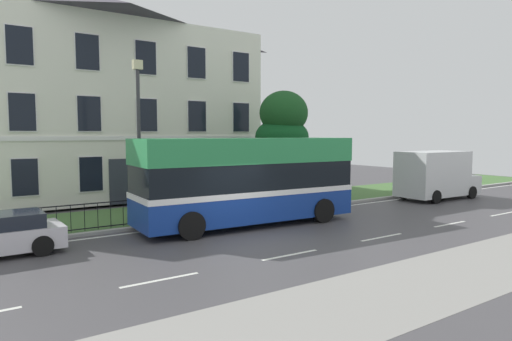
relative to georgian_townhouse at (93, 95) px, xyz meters
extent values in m
cube|color=#464447|center=(1.30, -14.17, -5.69)|extent=(60.00, 56.00, 0.06)
cube|color=silver|center=(1.30, -10.52, -5.66)|extent=(54.00, 0.14, 0.01)
cube|color=silver|center=(-2.70, -15.97, -5.66)|extent=(2.00, 0.12, 0.01)
cube|color=silver|center=(1.30, -15.97, -5.66)|extent=(2.00, 0.12, 0.01)
cube|color=silver|center=(5.30, -15.97, -5.66)|extent=(2.00, 0.12, 0.01)
cube|color=silver|center=(9.30, -15.97, -5.66)|extent=(2.00, 0.12, 0.01)
cube|color=silver|center=(13.30, -15.97, -5.66)|extent=(2.00, 0.12, 0.01)
cube|color=#9E9E99|center=(1.30, -10.05, -5.60)|extent=(57.00, 0.24, 0.12)
cube|color=#446B36|center=(1.30, -7.72, -5.60)|extent=(57.00, 4.42, 0.12)
cube|color=gray|center=(1.30, -19.67, -5.66)|extent=(57.00, 3.00, 0.01)
cube|color=silver|center=(0.00, 0.01, -1.01)|extent=(16.56, 8.91, 9.08)
pyramid|color=#484250|center=(0.00, 0.01, 4.51)|extent=(16.89, 9.09, 1.95)
cube|color=white|center=(0.00, -4.48, -2.35)|extent=(16.56, 0.06, 0.20)
cube|color=#2D333D|center=(0.00, -4.49, -4.44)|extent=(1.10, 0.06, 2.20)
cube|color=white|center=(-4.14, -4.49, -4.01)|extent=(1.13, 0.04, 1.69)
cube|color=black|center=(-4.14, -4.51, -4.01)|extent=(1.03, 0.03, 1.59)
cube|color=white|center=(-1.38, -4.49, -4.01)|extent=(1.13, 0.04, 1.69)
cube|color=black|center=(-1.38, -4.51, -4.01)|extent=(1.03, 0.03, 1.59)
cube|color=white|center=(1.38, -4.49, -4.01)|extent=(1.13, 0.04, 1.69)
cube|color=black|center=(1.38, -4.51, -4.01)|extent=(1.03, 0.03, 1.59)
cube|color=white|center=(4.14, -4.49, -4.01)|extent=(1.13, 0.04, 1.69)
cube|color=black|center=(4.14, -4.51, -4.01)|extent=(1.03, 0.03, 1.59)
cube|color=white|center=(6.90, -4.49, -4.01)|extent=(1.13, 0.04, 1.69)
cube|color=black|center=(6.90, -4.51, -4.01)|extent=(1.03, 0.03, 1.59)
cube|color=white|center=(-4.14, -4.49, -1.21)|extent=(1.13, 0.04, 1.69)
cube|color=black|center=(-4.14, -4.51, -1.21)|extent=(1.03, 0.03, 1.59)
cube|color=white|center=(-1.38, -4.49, -1.21)|extent=(1.13, 0.04, 1.69)
cube|color=black|center=(-1.38, -4.51, -1.21)|extent=(1.03, 0.03, 1.59)
cube|color=white|center=(1.38, -4.49, -1.21)|extent=(1.13, 0.04, 1.69)
cube|color=black|center=(1.38, -4.51, -1.21)|extent=(1.03, 0.03, 1.59)
cube|color=white|center=(4.14, -4.49, -1.21)|extent=(1.13, 0.04, 1.69)
cube|color=black|center=(4.14, -4.51, -1.21)|extent=(1.03, 0.03, 1.59)
cube|color=white|center=(6.90, -4.49, -1.21)|extent=(1.13, 0.04, 1.69)
cube|color=black|center=(6.90, -4.51, -1.21)|extent=(1.03, 0.03, 1.59)
cube|color=white|center=(-4.14, -4.49, 1.58)|extent=(1.13, 0.04, 1.69)
cube|color=black|center=(-4.14, -4.51, 1.58)|extent=(1.03, 0.03, 1.59)
cube|color=white|center=(-1.38, -4.49, 1.58)|extent=(1.13, 0.04, 1.69)
cube|color=black|center=(-1.38, -4.51, 1.58)|extent=(1.03, 0.03, 1.59)
cube|color=white|center=(1.38, -4.49, 1.58)|extent=(1.13, 0.04, 1.69)
cube|color=black|center=(1.38, -4.51, 1.58)|extent=(1.03, 0.03, 1.59)
cube|color=white|center=(4.14, -4.49, 1.58)|extent=(1.13, 0.04, 1.69)
cube|color=black|center=(4.14, -4.51, 1.58)|extent=(1.03, 0.03, 1.59)
cube|color=white|center=(6.90, -4.49, 1.58)|extent=(1.13, 0.04, 1.69)
cube|color=black|center=(6.90, -4.51, 1.58)|extent=(1.03, 0.03, 1.59)
cube|color=black|center=(0.00, -9.77, -4.59)|extent=(19.64, 0.04, 0.04)
cube|color=black|center=(0.00, -9.77, -5.46)|extent=(19.64, 0.04, 0.04)
cylinder|color=black|center=(-5.25, -9.77, -5.07)|extent=(0.02, 0.02, 0.95)
cylinder|color=black|center=(-4.79, -9.77, -5.07)|extent=(0.02, 0.02, 0.95)
cylinder|color=black|center=(-4.34, -9.77, -5.07)|extent=(0.02, 0.02, 0.95)
cylinder|color=black|center=(-3.88, -9.77, -5.07)|extent=(0.02, 0.02, 0.95)
cylinder|color=black|center=(-3.42, -9.77, -5.07)|extent=(0.02, 0.02, 0.95)
cylinder|color=black|center=(-2.97, -9.77, -5.07)|extent=(0.02, 0.02, 0.95)
cylinder|color=black|center=(-2.51, -9.77, -5.07)|extent=(0.02, 0.02, 0.95)
cylinder|color=black|center=(-2.05, -9.77, -5.07)|extent=(0.02, 0.02, 0.95)
cylinder|color=black|center=(-1.60, -9.77, -5.07)|extent=(0.02, 0.02, 0.95)
cylinder|color=black|center=(-1.14, -9.77, -5.07)|extent=(0.02, 0.02, 0.95)
cylinder|color=black|center=(-0.68, -9.77, -5.07)|extent=(0.02, 0.02, 0.95)
cylinder|color=black|center=(-0.23, -9.77, -5.07)|extent=(0.02, 0.02, 0.95)
cylinder|color=black|center=(0.23, -9.77, -5.07)|extent=(0.02, 0.02, 0.95)
cylinder|color=black|center=(0.68, -9.77, -5.07)|extent=(0.02, 0.02, 0.95)
cylinder|color=black|center=(1.14, -9.77, -5.07)|extent=(0.02, 0.02, 0.95)
cylinder|color=black|center=(1.60, -9.77, -5.07)|extent=(0.02, 0.02, 0.95)
cylinder|color=black|center=(2.05, -9.77, -5.07)|extent=(0.02, 0.02, 0.95)
cylinder|color=black|center=(2.51, -9.77, -5.07)|extent=(0.02, 0.02, 0.95)
cylinder|color=black|center=(2.97, -9.77, -5.07)|extent=(0.02, 0.02, 0.95)
cylinder|color=black|center=(3.42, -9.77, -5.07)|extent=(0.02, 0.02, 0.95)
cylinder|color=black|center=(3.88, -9.77, -5.07)|extent=(0.02, 0.02, 0.95)
cylinder|color=black|center=(4.34, -9.77, -5.07)|extent=(0.02, 0.02, 0.95)
cylinder|color=black|center=(4.79, -9.77, -5.07)|extent=(0.02, 0.02, 0.95)
cylinder|color=black|center=(5.25, -9.77, -5.07)|extent=(0.02, 0.02, 0.95)
cylinder|color=black|center=(5.71, -9.77, -5.07)|extent=(0.02, 0.02, 0.95)
cylinder|color=black|center=(6.16, -9.77, -5.07)|extent=(0.02, 0.02, 0.95)
cylinder|color=black|center=(6.62, -9.77, -5.07)|extent=(0.02, 0.02, 0.95)
cylinder|color=black|center=(7.08, -9.77, -5.07)|extent=(0.02, 0.02, 0.95)
cylinder|color=black|center=(7.53, -9.77, -5.07)|extent=(0.02, 0.02, 0.95)
cylinder|color=black|center=(7.99, -9.77, -5.07)|extent=(0.02, 0.02, 0.95)
cylinder|color=black|center=(8.45, -9.77, -5.07)|extent=(0.02, 0.02, 0.95)
cylinder|color=black|center=(8.90, -9.77, -5.07)|extent=(0.02, 0.02, 0.95)
cylinder|color=black|center=(9.36, -9.77, -5.07)|extent=(0.02, 0.02, 0.95)
cylinder|color=black|center=(9.82, -9.77, -5.07)|extent=(0.02, 0.02, 0.95)
cylinder|color=#423328|center=(7.57, -7.63, -4.93)|extent=(0.47, 0.47, 1.22)
ellipsoid|color=#1C4428|center=(7.53, -7.48, -4.69)|extent=(3.67, 3.67, 2.15)
ellipsoid|color=#134B2E|center=(7.76, -7.63, -3.48)|extent=(3.85, 3.85, 2.27)
ellipsoid|color=#114A20|center=(7.42, -7.60, -2.27)|extent=(2.76, 2.76, 1.85)
ellipsoid|color=#19491F|center=(7.44, -7.71, -1.07)|extent=(2.48, 2.48, 2.24)
cube|color=navy|center=(2.63, -11.61, -4.85)|extent=(8.68, 2.88, 1.12)
cube|color=white|center=(2.63, -11.61, -4.33)|extent=(8.70, 2.90, 0.20)
cube|color=black|center=(2.63, -11.61, -3.76)|extent=(8.60, 2.83, 1.05)
cube|color=#2B8D4E|center=(2.63, -11.61, -2.77)|extent=(8.68, 2.88, 0.93)
cube|color=black|center=(6.93, -11.83, -3.81)|extent=(0.17, 2.05, 0.97)
cube|color=black|center=(6.93, -11.83, -2.82)|extent=(0.15, 1.76, 0.59)
cylinder|color=silver|center=(6.97, -11.05, -5.18)|extent=(0.05, 0.20, 0.20)
cylinder|color=silver|center=(6.89, -12.61, -5.18)|extent=(0.05, 0.20, 0.20)
cylinder|color=black|center=(5.52, -10.59, -5.18)|extent=(0.97, 0.35, 0.96)
cylinder|color=black|center=(5.39, -12.92, -5.18)|extent=(0.97, 0.35, 0.96)
cylinder|color=black|center=(-0.13, -10.30, -5.18)|extent=(0.97, 0.35, 0.96)
cylinder|color=black|center=(-0.25, -12.63, -5.18)|extent=(0.97, 0.35, 0.96)
cube|color=silver|center=(17.04, -11.61, -4.95)|extent=(1.03, 2.05, 0.99)
cube|color=silver|center=(14.56, -11.57, -4.26)|extent=(3.99, 2.11, 2.36)
cube|color=black|center=(16.56, -11.60, -3.83)|extent=(0.09, 1.63, 0.96)
cylinder|color=black|center=(16.66, -10.63, -5.32)|extent=(0.68, 0.23, 0.68)
cylinder|color=black|center=(16.62, -12.58, -5.32)|extent=(0.68, 0.23, 0.68)
cylinder|color=black|center=(13.50, -10.57, -5.32)|extent=(0.68, 0.23, 0.68)
cylinder|color=black|center=(13.46, -12.52, -5.32)|extent=(0.68, 0.23, 0.68)
cylinder|color=black|center=(-4.68, -12.02, -5.36)|extent=(0.60, 0.20, 0.60)
cylinder|color=black|center=(-4.72, -10.42, -5.36)|extent=(0.60, 0.20, 0.60)
cylinder|color=#333338|center=(-0.57, -8.75, -2.59)|extent=(0.14, 0.14, 5.91)
cube|color=beige|center=(-0.57, -8.75, 0.54)|extent=(0.36, 0.24, 0.36)
cylinder|color=black|center=(6.53, -9.24, -5.12)|extent=(0.51, 0.51, 0.85)
ellipsoid|color=black|center=(6.53, -9.24, -4.60)|extent=(0.52, 0.52, 0.18)
camera|label=1|loc=(-6.77, -26.05, -2.13)|focal=31.59mm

